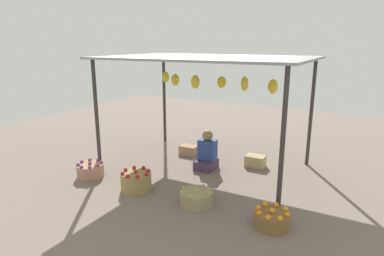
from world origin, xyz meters
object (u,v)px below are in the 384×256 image
at_px(basket_limes, 197,198).
at_px(basket_oranges, 272,219).
at_px(wooden_crate_near_vendor, 255,161).
at_px(basket_red_apples, 136,181).
at_px(basket_purple_onions, 90,170).
at_px(vendor_person, 207,154).
at_px(wooden_crate_stacked_rear, 189,150).

relative_size(basket_limes, basket_oranges, 1.05).
height_order(basket_oranges, wooden_crate_near_vendor, basket_oranges).
xyz_separation_m(basket_red_apples, basket_oranges, (2.33, -0.05, -0.04)).
distance_m(basket_purple_onions, basket_red_apples, 1.10).
height_order(vendor_person, basket_limes, vendor_person).
bearing_deg(wooden_crate_near_vendor, basket_red_apples, -125.20).
height_order(vendor_person, wooden_crate_stacked_rear, vendor_person).
xyz_separation_m(basket_red_apples, wooden_crate_stacked_rear, (-0.11, 2.02, -0.05)).
relative_size(vendor_person, basket_oranges, 1.60).
relative_size(basket_purple_onions, basket_oranges, 1.00).
xyz_separation_m(vendor_person, basket_oranges, (1.72, -1.51, -0.19)).
xyz_separation_m(basket_oranges, wooden_crate_stacked_rear, (-2.44, 2.07, -0.01)).
xyz_separation_m(vendor_person, basket_red_apples, (-0.61, -1.46, -0.14)).
distance_m(basket_purple_onions, wooden_crate_stacked_rear, 2.21).
height_order(basket_purple_onions, wooden_crate_near_vendor, basket_purple_onions).
bearing_deg(basket_limes, basket_red_apples, -178.90).
xyz_separation_m(vendor_person, basket_limes, (0.53, -1.44, -0.19)).
bearing_deg(basket_purple_onions, basket_oranges, -1.62).
bearing_deg(basket_red_apples, basket_limes, 1.10).
distance_m(basket_red_apples, wooden_crate_stacked_rear, 2.02).
relative_size(basket_red_apples, basket_limes, 1.01).
bearing_deg(wooden_crate_stacked_rear, basket_limes, -57.94).
bearing_deg(wooden_crate_stacked_rear, basket_red_apples, -86.91).
bearing_deg(wooden_crate_near_vendor, basket_oranges, -66.30).
relative_size(basket_oranges, wooden_crate_stacked_rear, 1.26).
bearing_deg(vendor_person, basket_red_apples, -112.83).
relative_size(wooden_crate_near_vendor, wooden_crate_stacked_rear, 0.98).
xyz_separation_m(basket_oranges, wooden_crate_near_vendor, (-0.91, 2.07, 0.00)).
distance_m(basket_purple_onions, basket_limes, 2.24).
relative_size(basket_oranges, wooden_crate_near_vendor, 1.29).
distance_m(basket_red_apples, basket_oranges, 2.33).
bearing_deg(basket_limes, vendor_person, 110.23).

